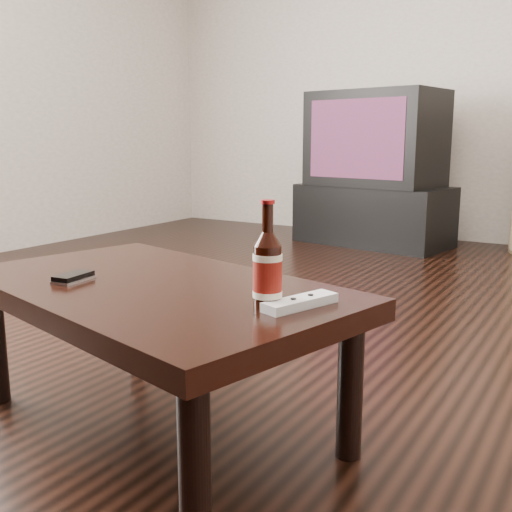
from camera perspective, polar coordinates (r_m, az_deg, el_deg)
The scene contains 8 objects.
floor at distance 2.21m, azimuth -1.90°, elevation -9.65°, with size 5.00×6.00×0.01m, color black.
wall_back at distance 4.90m, azimuth 18.67°, elevation 17.29°, with size 5.00×0.02×2.70m, color #BAB2A4.
tv_stand at distance 4.54m, azimuth 11.09°, elevation 3.86°, with size 1.09×0.55×0.44m, color black.
tv at distance 4.50m, azimuth 11.35°, elevation 10.88°, with size 0.98×0.70×0.68m.
coffee_table at distance 1.62m, azimuth -9.78°, elevation -4.36°, with size 1.20×0.87×0.41m.
beer_bottle at distance 1.34m, azimuth 1.10°, elevation -1.36°, with size 0.09×0.09×0.24m.
phone at distance 1.67m, azimuth -17.00°, elevation -1.96°, with size 0.07×0.12×0.02m.
remote at distance 1.36m, azimuth 4.24°, elevation -4.42°, with size 0.11×0.20×0.02m.
Camera 1 is at (1.14, -1.73, 0.78)m, focal length 42.00 mm.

